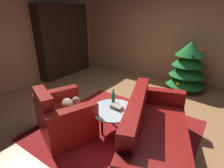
% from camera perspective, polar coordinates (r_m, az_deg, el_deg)
% --- Properties ---
extents(ground_plane, '(7.60, 7.60, 0.00)m').
position_cam_1_polar(ground_plane, '(3.50, 4.04, -11.12)').
color(ground_plane, '#B37B4D').
extents(wall_back, '(6.46, 0.06, 2.59)m').
position_cam_1_polar(wall_back, '(5.49, 19.53, 14.59)').
color(wall_back, tan).
rests_on(wall_back, ground).
extents(wall_left, '(0.06, 5.50, 2.59)m').
position_cam_1_polar(wall_left, '(5.33, -27.56, 13.17)').
color(wall_left, tan).
rests_on(wall_left, ground).
extents(area_rug, '(2.55, 2.36, 0.01)m').
position_cam_1_polar(area_rug, '(3.21, 1.45, -14.60)').
color(area_rug, maroon).
rests_on(area_rug, ground).
extents(bookshelf_unit, '(0.36, 1.79, 2.13)m').
position_cam_1_polar(bookshelf_unit, '(5.92, -14.30, 13.20)').
color(bookshelf_unit, black).
rests_on(bookshelf_unit, ground).
extents(armchair_red, '(1.16, 1.07, 0.84)m').
position_cam_1_polar(armchair_red, '(3.09, -15.34, -10.26)').
color(armchair_red, maroon).
rests_on(armchair_red, ground).
extents(couch_red, '(1.35, 2.02, 0.90)m').
position_cam_1_polar(couch_red, '(2.61, 13.30, -16.76)').
color(couch_red, maroon).
rests_on(couch_red, ground).
extents(coffee_table, '(0.74, 0.74, 0.44)m').
position_cam_1_polar(coffee_table, '(2.95, 0.40, -8.81)').
color(coffee_table, black).
rests_on(coffee_table, ground).
extents(book_stack_on_table, '(0.22, 0.15, 0.06)m').
position_cam_1_polar(book_stack_on_table, '(2.94, 1.52, -7.34)').
color(book_stack_on_table, '#397342').
rests_on(book_stack_on_table, coffee_table).
extents(bottle_on_table, '(0.06, 0.06, 0.27)m').
position_cam_1_polar(bottle_on_table, '(3.06, 0.45, -4.47)').
color(bottle_on_table, '#145C2D').
rests_on(bottle_on_table, coffee_table).
extents(decorated_tree, '(0.98, 0.98, 1.26)m').
position_cam_1_polar(decorated_tree, '(4.90, 23.27, 5.24)').
color(decorated_tree, brown).
rests_on(decorated_tree, ground).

